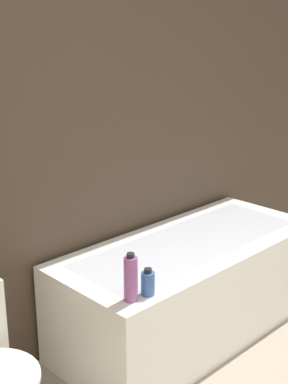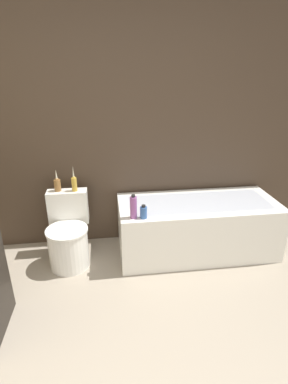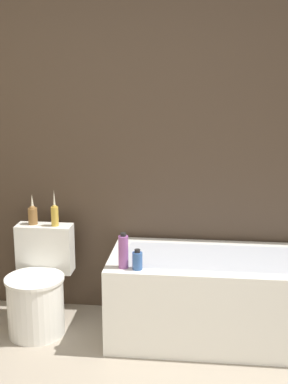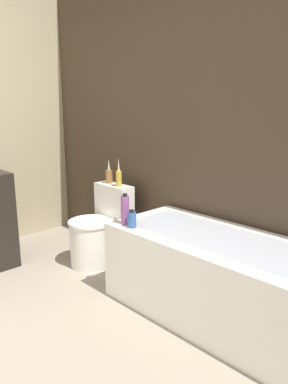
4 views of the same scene
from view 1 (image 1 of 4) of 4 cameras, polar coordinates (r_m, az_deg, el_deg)
The scene contains 4 objects.
wall_back_tiled at distance 2.61m, azimuth -12.16°, elevation 7.82°, with size 6.40×0.06×2.60m.
bathtub at distance 3.12m, azimuth 4.84°, elevation -10.03°, with size 1.61×0.69×0.56m.
shampoo_bottle_tall at distance 2.35m, azimuth -1.42°, elevation -9.19°, with size 0.06×0.06×0.22m.
shampoo_bottle_short at distance 2.42m, azimuth 0.42°, elevation -9.68°, with size 0.06×0.06×0.13m.
Camera 1 is at (-1.37, -0.01, 1.72)m, focal length 50.00 mm.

